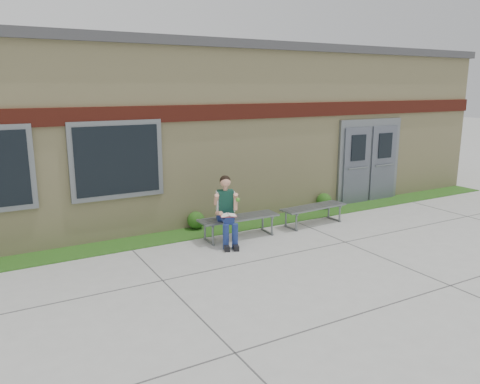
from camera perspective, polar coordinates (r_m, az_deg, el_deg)
ground at (r=9.04m, az=10.08°, el=-7.95°), size 80.00×80.00×0.00m
grass_strip at (r=11.04m, az=1.48°, el=-3.85°), size 16.00×0.80×0.02m
school_building at (r=13.64m, az=-5.89°, el=8.21°), size 16.20×6.22×4.20m
bench_left at (r=9.97m, az=-0.13°, el=-3.62°), size 1.78×0.54×0.46m
bench_right at (r=11.06m, az=8.94°, el=-2.24°), size 1.70×0.57×0.43m
girl at (r=9.51m, az=-1.63°, el=-2.12°), size 0.58×0.90×1.40m
shrub_mid at (r=10.61m, az=-5.39°, el=-3.44°), size 0.39×0.39×0.39m
shrub_east at (r=12.52m, az=10.22°, el=-1.06°), size 0.40×0.40×0.40m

